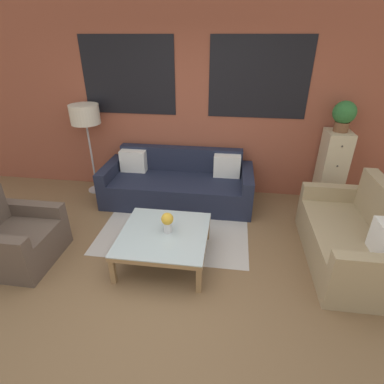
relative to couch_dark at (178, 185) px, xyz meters
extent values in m
plane|color=brown|center=(0.16, -1.95, -0.28)|extent=(16.00, 16.00, 0.00)
cube|color=brown|center=(0.16, 0.49, 1.12)|extent=(8.40, 0.08, 2.80)
cube|color=black|center=(-0.79, 0.44, 1.52)|extent=(1.40, 0.01, 1.10)
cube|color=black|center=(1.11, 0.44, 1.52)|extent=(1.40, 0.01, 1.10)
cube|color=#BCB7B2|center=(0.09, -0.77, -0.27)|extent=(1.96, 1.42, 0.00)
cube|color=#1E2338|center=(0.00, -0.13, -0.08)|extent=(1.94, 0.72, 0.40)
cube|color=#1E2338|center=(0.00, 0.31, 0.11)|extent=(1.94, 0.16, 0.78)
cube|color=#1E2338|center=(-1.05, -0.05, 0.01)|extent=(0.16, 0.88, 0.58)
cube|color=#1E2338|center=(1.05, -0.05, 0.01)|extent=(0.16, 0.88, 0.58)
cube|color=white|center=(-0.74, 0.15, 0.29)|extent=(0.40, 0.16, 0.34)
cube|color=white|center=(0.74, 0.15, 0.29)|extent=(0.40, 0.16, 0.34)
cube|color=tan|center=(2.07, -1.14, -0.07)|extent=(0.64, 1.28, 0.42)
cube|color=tan|center=(2.47, -1.14, 0.18)|extent=(0.16, 1.28, 0.92)
cube|color=tan|center=(2.15, -0.43, 0.03)|extent=(0.80, 0.14, 0.62)
cube|color=tan|center=(2.15, -1.85, 0.03)|extent=(0.80, 0.14, 0.62)
cube|color=brown|center=(-1.47, -1.63, -0.08)|extent=(0.64, 0.55, 0.40)
cube|color=brown|center=(-1.55, -1.29, 0.00)|extent=(0.80, 0.14, 0.56)
cube|color=silver|center=(0.09, -1.40, 0.08)|extent=(0.98, 0.98, 0.01)
cube|color=#99754C|center=(0.09, -1.86, 0.05)|extent=(0.98, 0.05, 0.05)
cube|color=#99754C|center=(0.09, -0.93, 0.05)|extent=(0.98, 0.05, 0.05)
cube|color=#99754C|center=(-0.37, -1.40, 0.05)|extent=(0.05, 0.98, 0.05)
cube|color=#99754C|center=(0.56, -1.40, 0.05)|extent=(0.05, 0.98, 0.05)
cube|color=#99754C|center=(-0.36, -1.85, -0.10)|extent=(0.05, 0.05, 0.35)
cube|color=#99754C|center=(0.55, -1.85, -0.10)|extent=(0.06, 0.05, 0.35)
cube|color=#99754C|center=(-0.36, -0.94, -0.10)|extent=(0.05, 0.06, 0.35)
cube|color=#99754C|center=(0.55, -0.94, -0.10)|extent=(0.06, 0.06, 0.35)
cylinder|color=#B2B2B7|center=(-1.43, 0.16, -0.27)|extent=(0.28, 0.28, 0.02)
cylinder|color=#B2B2B7|center=(-1.43, 0.16, 0.30)|extent=(0.03, 0.03, 1.12)
cylinder|color=beige|center=(-1.43, 0.16, 1.00)|extent=(0.44, 0.44, 0.29)
cube|color=#C6B793|center=(2.26, 0.20, 0.30)|extent=(0.34, 0.41, 1.15)
sphere|color=#38332D|center=(2.26, -0.01, 0.73)|extent=(0.02, 0.02, 0.02)
sphere|color=#38332D|center=(2.26, -0.01, 0.45)|extent=(0.02, 0.02, 0.02)
sphere|color=#38332D|center=(2.26, -0.01, 0.16)|extent=(0.02, 0.02, 0.02)
sphere|color=#38332D|center=(2.26, -0.01, -0.13)|extent=(0.02, 0.02, 0.02)
cylinder|color=brown|center=(2.26, 0.20, 0.94)|extent=(0.19, 0.19, 0.13)
sphere|color=#2D6B33|center=(2.26, 0.20, 1.14)|extent=(0.31, 0.31, 0.31)
cylinder|color=silver|center=(0.13, -1.37, 0.15)|extent=(0.09, 0.09, 0.12)
sphere|color=gold|center=(0.13, -1.37, 0.26)|extent=(0.14, 0.14, 0.14)
camera|label=1|loc=(0.79, -4.09, 2.07)|focal=28.00mm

